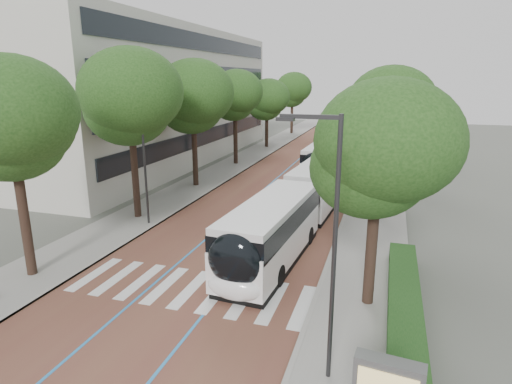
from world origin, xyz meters
TOP-DOWN VIEW (x-y plane):
  - ground at (0.00, 0.00)m, footprint 160.00×160.00m
  - road at (0.00, 40.00)m, footprint 11.00×140.00m
  - sidewalk_left at (-7.50, 40.00)m, footprint 4.00×140.00m
  - sidewalk_right at (7.50, 40.00)m, footprint 4.00×140.00m
  - kerb_left at (-5.60, 40.00)m, footprint 0.20×140.00m
  - kerb_right at (5.60, 40.00)m, footprint 0.20×140.00m
  - zebra_crossing at (0.20, 1.00)m, footprint 10.55×3.60m
  - lane_line_left at (-1.60, 40.00)m, footprint 0.12×126.00m
  - lane_line_right at (1.60, 40.00)m, footprint 0.12×126.00m
  - office_building at (-19.47, 28.00)m, footprint 18.11×40.00m
  - hedge at (9.10, 0.00)m, footprint 1.20×14.00m
  - streetlight_near at (6.62, -3.00)m, footprint 1.82×0.20m
  - streetlight_far at (6.62, 22.00)m, footprint 1.82×0.20m
  - lamp_post_left at (-6.10, 8.00)m, footprint 0.14×0.14m
  - trees_left at (-7.50, 23.68)m, footprint 6.36×60.67m
  - trees_right at (7.70, 20.61)m, footprint 5.47×47.22m
  - lead_bus at (3.10, 8.65)m, footprint 3.73×18.52m
  - bus_queued_0 at (2.55, 25.27)m, footprint 2.90×12.47m
  - bus_queued_1 at (2.42, 37.83)m, footprint 2.91×12.47m
  - bus_queued_2 at (2.83, 50.78)m, footprint 3.14×12.51m
  - bus_queued_3 at (2.72, 63.70)m, footprint 2.62×12.42m

SIDE VIEW (x-z plane):
  - ground at x=0.00m, z-range 0.00..0.00m
  - road at x=0.00m, z-range 0.00..0.02m
  - lane_line_left at x=-1.60m, z-range 0.02..0.03m
  - lane_line_right at x=1.60m, z-range 0.02..0.03m
  - zebra_crossing at x=0.20m, z-range 0.02..0.03m
  - sidewalk_left at x=-7.50m, z-range 0.00..0.12m
  - sidewalk_right at x=7.50m, z-range 0.00..0.12m
  - kerb_left at x=-5.60m, z-range -0.01..0.13m
  - kerb_right at x=5.60m, z-range -0.01..0.13m
  - hedge at x=9.10m, z-range 0.12..0.92m
  - bus_queued_0 at x=2.55m, z-range 0.02..3.22m
  - bus_queued_1 at x=2.42m, z-range 0.02..3.22m
  - bus_queued_2 at x=2.83m, z-range 0.02..3.22m
  - bus_queued_3 at x=2.72m, z-range 0.02..3.22m
  - lead_bus at x=3.10m, z-range 0.03..3.23m
  - lamp_post_left at x=-6.10m, z-range 0.12..8.12m
  - streetlight_near at x=6.62m, z-range 0.82..8.82m
  - streetlight_far at x=6.62m, z-range 0.82..8.82m
  - trees_right at x=7.70m, z-range 1.89..11.09m
  - office_building at x=-19.47m, z-range 0.00..14.00m
  - trees_left at x=-7.50m, z-range 1.86..12.16m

